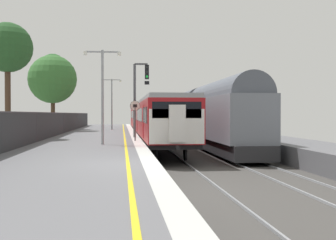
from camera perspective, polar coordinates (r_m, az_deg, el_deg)
ground at (r=14.71m, az=6.61°, el=-7.95°), size 17.40×110.00×1.21m
commuter_train_at_platform at (r=40.82m, az=-2.33°, el=0.29°), size 2.83×40.16×3.81m
freight_train_adjacent_track at (r=51.69m, az=1.34°, el=0.79°), size 2.60×60.83×4.80m
signal_gantry at (r=30.54m, az=-3.86°, el=3.77°), size 1.10×0.24×5.16m
speed_limit_sign at (r=26.31m, az=-4.31°, el=0.62°), size 0.59×0.08×2.41m
platform_lamp_mid at (r=23.58m, az=-8.53°, el=4.14°), size 2.00×0.20×5.03m
platform_lamp_far at (r=45.63m, az=-7.33°, el=2.67°), size 2.00×0.20×5.25m
background_tree_left at (r=44.12m, az=-14.74°, el=5.00°), size 4.70×4.70×7.37m
background_tree_centre at (r=31.23m, az=-20.23°, el=8.61°), size 3.30×3.30×7.69m
background_tree_right at (r=49.26m, az=-14.67°, el=6.48°), size 2.85×2.85×8.16m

